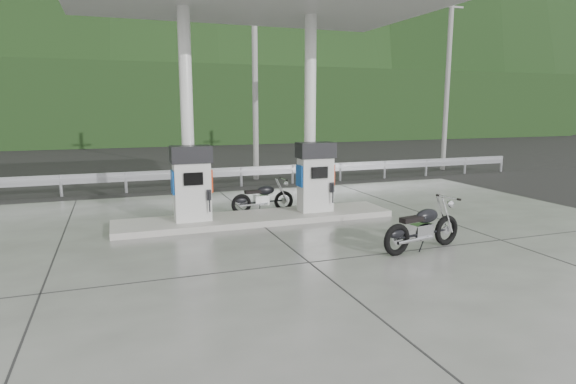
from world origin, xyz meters
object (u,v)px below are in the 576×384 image
object	(u,v)px
gas_pump_right	(315,177)
motorcycle_left	(263,198)
gas_pump_left	(192,183)
motorcycle_right	(423,228)

from	to	relation	value
gas_pump_right	motorcycle_left	bearing A→B (deg)	140.91
gas_pump_left	gas_pump_right	size ratio (longest dim) A/B	1.00
gas_pump_left	motorcycle_right	distance (m)	5.40
motorcycle_left	gas_pump_left	bearing A→B (deg)	-157.87
motorcycle_left	motorcycle_right	world-z (taller)	motorcycle_right
gas_pump_left	motorcycle_right	bearing A→B (deg)	-40.98
gas_pump_right	motorcycle_left	xyz separation A→B (m)	(-1.15, 0.94, -0.66)
gas_pump_left	motorcycle_right	world-z (taller)	gas_pump_left
gas_pump_right	motorcycle_left	size ratio (longest dim) A/B	1.08
motorcycle_left	motorcycle_right	xyz separation A→B (m)	(2.01, -4.46, 0.06)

